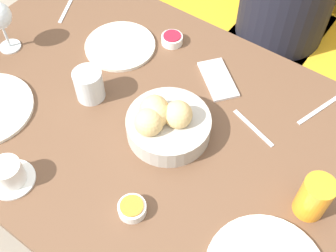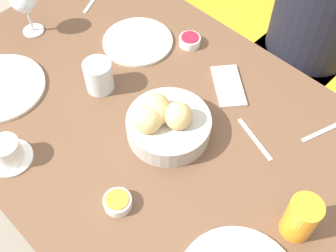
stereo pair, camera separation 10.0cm
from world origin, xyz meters
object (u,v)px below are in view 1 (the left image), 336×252
Objects in this scene: coffee_cup at (9,174)px; jam_bowl_honey at (132,208)px; bread_basket at (165,122)px; couch at (313,40)px; jam_bowl_berry at (172,39)px; juice_glass at (314,197)px; spoon_coffee at (253,128)px; knife_silver at (69,4)px; water_tumbler at (89,85)px; cell_phone at (218,79)px; seated_person at (283,11)px; plate_far_center at (120,46)px; fork_silver at (323,107)px.

jam_bowl_honey is (0.28, 0.11, -0.02)m from coffee_cup.
bread_basket is at bearing 56.75° from coffee_cup.
couch reaches higher than jam_bowl_berry.
juice_glass is 0.80× the size of spoon_coffee.
water_tumbler is at bearing -37.68° from knife_silver.
water_tumbler reaches higher than cell_phone.
seated_person is (-0.12, -0.16, 0.21)m from couch.
plate_far_center is (-0.35, -0.91, 0.46)m from couch.
knife_silver is at bearing -172.53° from jam_bowl_berry.
cell_phone is at bearing -92.62° from couch.
plate_far_center is at bearing 99.60° from coffee_cup.
cell_phone is (0.01, 0.24, -0.04)m from bread_basket.
water_tumbler is 0.64× the size of spoon_coffee.
knife_silver is at bearing 167.23° from juice_glass.
water_tumbler is 0.36m from cell_phone.
knife_silver is (-0.27, 0.06, -0.00)m from plate_far_center.
couch is at bearing 79.40° from coffee_cup.
seated_person is at bearing 96.97° from cell_phone.
spoon_coffee is (0.39, 0.47, -0.03)m from coffee_cup.
knife_silver is at bearing 144.34° from jam_bowl_honey.
juice_glass is 0.40m from jam_bowl_honey.
seated_person is 1.19m from jam_bowl_honey.
fork_silver is at bearing 13.29° from plate_far_center.
juice_glass is at bearing -12.77° from knife_silver.
seated_person is 0.89m from knife_silver.
fork_silver is 1.32× the size of spoon_coffee.
water_tumbler is (-0.29, -1.11, 0.50)m from couch.
jam_bowl_berry is 0.38m from spoon_coffee.
spoon_coffee is (0.12, -0.95, 0.46)m from couch.
water_tumbler is (-0.63, -0.04, -0.01)m from juice_glass.
water_tumbler is (-0.24, -0.02, -0.00)m from bread_basket.
fork_silver and knife_silver have the same top height.
seated_person is 0.98m from bread_basket.
spoon_coffee is at bearing -82.54° from couch.
seated_person is 1.01m from water_tumbler.
plate_far_center is at bearing 106.85° from water_tumbler.
plate_far_center is 0.54m from jam_bowl_honey.
couch is 8.59× the size of bread_basket.
cell_phone is (-0.28, -0.08, 0.00)m from fork_silver.
knife_silver and spoon_coffee have the same top height.
spoon_coffee is at bearing 21.45° from water_tumbler.
seated_person reaches higher than plate_far_center.
plate_far_center is 3.27× the size of jam_bowl_honey.
plate_far_center is 0.32m from cell_phone.
plate_far_center is 1.91× the size of juice_glass.
coffee_cup is 0.82m from fork_silver.
juice_glass is 0.32m from fork_silver.
bread_basket is at bearing -177.09° from juice_glass.
seated_person is 5.74× the size of plate_far_center.
cell_phone is (0.31, 0.06, -0.00)m from plate_far_center.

